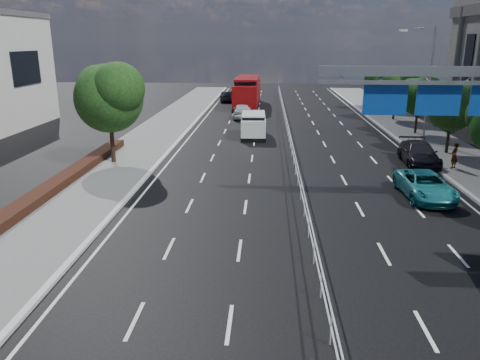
{
  "coord_description": "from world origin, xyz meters",
  "views": [
    {
      "loc": [
        -1.81,
        -11.8,
        7.92
      ],
      "look_at": [
        -2.87,
        6.63,
        2.4
      ],
      "focal_mm": 35.0,
      "sensor_mm": 36.0,
      "label": 1
    }
  ],
  "objects_px": {
    "overhead_gantry": "(457,94)",
    "near_car_silver": "(242,111)",
    "pedestrian_a": "(454,156)",
    "parked_car_dark": "(419,154)",
    "parked_car_teal": "(425,185)",
    "red_bus": "(247,91)",
    "near_car_dark": "(228,96)",
    "white_minivan": "(253,125)"
  },
  "relations": [
    {
      "from": "overhead_gantry",
      "to": "near_car_silver",
      "type": "xyz_separation_m",
      "value": [
        -11.17,
        27.5,
        -4.83
      ]
    },
    {
      "from": "pedestrian_a",
      "to": "parked_car_dark",
      "type": "bearing_deg",
      "value": -81.79
    },
    {
      "from": "parked_car_teal",
      "to": "parked_car_dark",
      "type": "relative_size",
      "value": 0.95
    },
    {
      "from": "overhead_gantry",
      "to": "parked_car_dark",
      "type": "height_order",
      "value": "overhead_gantry"
    },
    {
      "from": "near_car_silver",
      "to": "red_bus",
      "type": "bearing_deg",
      "value": -93.25
    },
    {
      "from": "overhead_gantry",
      "to": "near_car_dark",
      "type": "relative_size",
      "value": 2.51
    },
    {
      "from": "overhead_gantry",
      "to": "parked_car_teal",
      "type": "bearing_deg",
      "value": 97.02
    },
    {
      "from": "near_car_dark",
      "to": "parked_car_teal",
      "type": "xyz_separation_m",
      "value": [
        13.64,
        -39.75,
        -0.01
      ]
    },
    {
      "from": "white_minivan",
      "to": "pedestrian_a",
      "type": "distance_m",
      "value": 16.37
    },
    {
      "from": "near_car_silver",
      "to": "parked_car_dark",
      "type": "bearing_deg",
      "value": 122.15
    },
    {
      "from": "overhead_gantry",
      "to": "pedestrian_a",
      "type": "height_order",
      "value": "overhead_gantry"
    },
    {
      "from": "near_car_dark",
      "to": "parked_car_dark",
      "type": "xyz_separation_m",
      "value": [
        15.44,
        -32.75,
        0.06
      ]
    },
    {
      "from": "near_car_silver",
      "to": "parked_car_dark",
      "type": "height_order",
      "value": "near_car_silver"
    },
    {
      "from": "overhead_gantry",
      "to": "parked_car_dark",
      "type": "bearing_deg",
      "value": 80.11
    },
    {
      "from": "near_car_dark",
      "to": "parked_car_dark",
      "type": "height_order",
      "value": "parked_car_dark"
    },
    {
      "from": "near_car_silver",
      "to": "overhead_gantry",
      "type": "bearing_deg",
      "value": 109.8
    },
    {
      "from": "red_bus",
      "to": "near_car_silver",
      "type": "bearing_deg",
      "value": -89.94
    },
    {
      "from": "overhead_gantry",
      "to": "near_car_dark",
      "type": "height_order",
      "value": "overhead_gantry"
    },
    {
      "from": "overhead_gantry",
      "to": "parked_car_dark",
      "type": "xyz_separation_m",
      "value": [
        1.56,
        8.95,
        -4.87
      ]
    },
    {
      "from": "overhead_gantry",
      "to": "near_car_dark",
      "type": "distance_m",
      "value": 44.22
    },
    {
      "from": "parked_car_dark",
      "to": "pedestrian_a",
      "type": "height_order",
      "value": "pedestrian_a"
    },
    {
      "from": "parked_car_dark",
      "to": "near_car_silver",
      "type": "bearing_deg",
      "value": 128.23
    },
    {
      "from": "overhead_gantry",
      "to": "red_bus",
      "type": "distance_m",
      "value": 38.57
    },
    {
      "from": "white_minivan",
      "to": "red_bus",
      "type": "relative_size",
      "value": 0.39
    },
    {
      "from": "overhead_gantry",
      "to": "near_car_silver",
      "type": "bearing_deg",
      "value": 112.1
    },
    {
      "from": "red_bus",
      "to": "near_car_dark",
      "type": "xyz_separation_m",
      "value": [
        -2.87,
        4.92,
        -1.21
      ]
    },
    {
      "from": "near_car_silver",
      "to": "near_car_dark",
      "type": "height_order",
      "value": "near_car_silver"
    },
    {
      "from": "pedestrian_a",
      "to": "near_car_dark",
      "type": "bearing_deg",
      "value": -105.59
    },
    {
      "from": "near_car_dark",
      "to": "parked_car_dark",
      "type": "bearing_deg",
      "value": 120.8
    },
    {
      "from": "overhead_gantry",
      "to": "pedestrian_a",
      "type": "bearing_deg",
      "value": 66.41
    },
    {
      "from": "near_car_silver",
      "to": "parked_car_teal",
      "type": "xyz_separation_m",
      "value": [
        10.93,
        -25.55,
        -0.12
      ]
    },
    {
      "from": "white_minivan",
      "to": "near_car_dark",
      "type": "height_order",
      "value": "white_minivan"
    },
    {
      "from": "near_car_dark",
      "to": "parked_car_teal",
      "type": "height_order",
      "value": "near_car_dark"
    },
    {
      "from": "red_bus",
      "to": "parked_car_dark",
      "type": "height_order",
      "value": "red_bus"
    },
    {
      "from": "near_car_dark",
      "to": "pedestrian_a",
      "type": "xyz_separation_m",
      "value": [
        17.17,
        -34.17,
        0.28
      ]
    },
    {
      "from": "white_minivan",
      "to": "pedestrian_a",
      "type": "height_order",
      "value": "white_minivan"
    },
    {
      "from": "overhead_gantry",
      "to": "parked_car_dark",
      "type": "distance_m",
      "value": 10.31
    },
    {
      "from": "parked_car_teal",
      "to": "pedestrian_a",
      "type": "bearing_deg",
      "value": 56.11
    },
    {
      "from": "parked_car_dark",
      "to": "pedestrian_a",
      "type": "distance_m",
      "value": 2.25
    },
    {
      "from": "parked_car_dark",
      "to": "near_car_dark",
      "type": "bearing_deg",
      "value": 119.02
    },
    {
      "from": "near_car_silver",
      "to": "pedestrian_a",
      "type": "xyz_separation_m",
      "value": [
        14.45,
        -19.97,
        0.17
      ]
    },
    {
      "from": "white_minivan",
      "to": "red_bus",
      "type": "bearing_deg",
      "value": 92.21
    }
  ]
}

